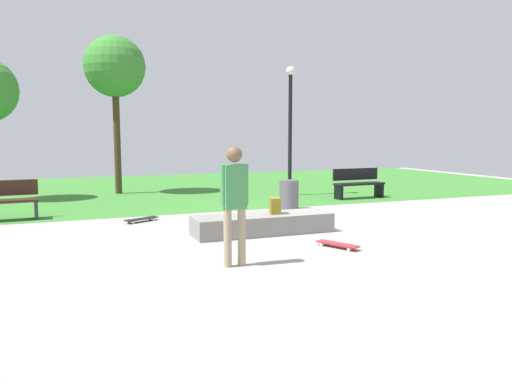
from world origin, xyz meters
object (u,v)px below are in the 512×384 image
(concrete_ledge, at_px, (263,224))
(park_bench_near_lamppost, at_px, (358,183))
(park_bench_far_right, at_px, (0,200))
(trash_bin, at_px, (289,195))
(skater_performing_trick, at_px, (234,196))
(skateboard_by_ledge, at_px, (338,244))
(skateboard_spare, at_px, (142,219))
(tree_young_birch, at_px, (115,68))
(lamp_post, at_px, (290,118))
(backpack_on_ledge, at_px, (275,206))

(concrete_ledge, xyz_separation_m, park_bench_near_lamppost, (4.79, 3.96, 0.29))
(park_bench_far_right, height_order, trash_bin, park_bench_far_right)
(concrete_ledge, distance_m, trash_bin, 3.22)
(skater_performing_trick, bearing_deg, park_bench_far_right, 123.18)
(skateboard_by_ledge, height_order, skateboard_spare, same)
(skateboard_spare, xyz_separation_m, park_bench_far_right, (-2.96, 1.33, 0.42))
(concrete_ledge, bearing_deg, tree_young_birch, 103.93)
(park_bench_far_right, distance_m, trash_bin, 6.89)
(concrete_ledge, height_order, tree_young_birch, tree_young_birch)
(trash_bin, bearing_deg, skater_performing_trick, -123.41)
(park_bench_far_right, height_order, lamp_post, lamp_post)
(backpack_on_ledge, bearing_deg, park_bench_far_right, 70.65)
(skater_performing_trick, xyz_separation_m, tree_young_birch, (-0.63, 9.97, 3.03))
(park_bench_far_right, distance_m, tree_young_birch, 6.41)
(backpack_on_ledge, relative_size, skateboard_by_ledge, 0.40)
(backpack_on_ledge, distance_m, skateboard_by_ledge, 1.77)
(tree_young_birch, bearing_deg, lamp_post, -26.41)
(skateboard_by_ledge, bearing_deg, tree_young_birch, 105.79)
(skater_performing_trick, xyz_separation_m, skateboard_by_ledge, (2.05, 0.48, -0.99))
(skateboard_by_ledge, distance_m, skateboard_spare, 4.74)
(backpack_on_ledge, xyz_separation_m, skater_performing_trick, (-1.58, -2.12, 0.52))
(concrete_ledge, distance_m, skater_performing_trick, 2.64)
(backpack_on_ledge, distance_m, tree_young_birch, 8.90)
(park_bench_near_lamppost, bearing_deg, skater_performing_trick, -135.15)
(park_bench_far_right, xyz_separation_m, lamp_post, (8.13, 1.81, 2.00))
(backpack_on_ledge, xyz_separation_m, park_bench_near_lamppost, (4.52, 3.96, -0.06))
(concrete_ledge, xyz_separation_m, skateboard_spare, (-2.05, 2.20, -0.13))
(skater_performing_trick, relative_size, trash_bin, 2.32)
(backpack_on_ledge, relative_size, trash_bin, 0.41)
(tree_young_birch, bearing_deg, trash_bin, -54.07)
(skateboard_by_ledge, relative_size, lamp_post, 0.20)
(park_bench_far_right, bearing_deg, concrete_ledge, -35.18)
(park_bench_near_lamppost, bearing_deg, skateboard_spare, -165.55)
(park_bench_near_lamppost, distance_m, tree_young_birch, 8.58)
(concrete_ledge, relative_size, park_bench_near_lamppost, 1.74)
(skateboard_by_ledge, xyz_separation_m, tree_young_birch, (-2.69, 9.50, 4.02))
(concrete_ledge, relative_size, backpack_on_ledge, 8.73)
(skateboard_by_ledge, bearing_deg, park_bench_far_right, 138.02)
(trash_bin, bearing_deg, skateboard_by_ledge, -104.27)
(lamp_post, height_order, trash_bin, lamp_post)
(tree_young_birch, relative_size, lamp_post, 1.26)
(skater_performing_trick, distance_m, park_bench_far_right, 6.77)
(backpack_on_ledge, distance_m, park_bench_far_right, 6.35)
(skateboard_spare, relative_size, park_bench_near_lamppost, 0.50)
(skateboard_spare, xyz_separation_m, park_bench_near_lamppost, (6.84, 1.76, 0.42))
(skateboard_by_ledge, relative_size, park_bench_near_lamppost, 0.50)
(backpack_on_ledge, xyz_separation_m, tree_young_birch, (-2.22, 7.85, 3.54))
(skateboard_spare, distance_m, park_bench_near_lamppost, 7.08)
(skateboard_by_ledge, bearing_deg, skater_performing_trick, -166.89)
(park_bench_near_lamppost, bearing_deg, park_bench_far_right, -177.48)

